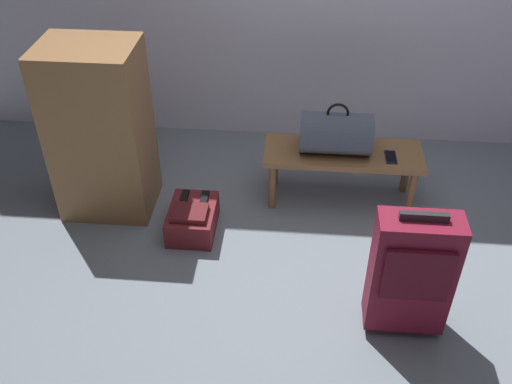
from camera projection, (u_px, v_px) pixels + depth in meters
The scene contains 7 objects.
ground_plane at pixel (322, 278), 3.24m from camera, with size 6.60×6.60×0.00m, color slate.
bench at pixel (343, 159), 3.64m from camera, with size 1.00×0.36×0.37m.
duffel_bag_slate at pixel (336, 133), 3.53m from camera, with size 0.44×0.26×0.34m.
cell_phone at pixel (391, 157), 3.55m from camera, with size 0.07×0.14×0.01m.
suitcase_upright_burgundy at pixel (411, 273), 2.74m from camera, with size 0.39×0.20×0.75m.
backpack_maroon at pixel (193, 218), 3.52m from camera, with size 0.28×0.38×0.21m.
side_cabinet at pixel (100, 132), 3.46m from camera, with size 0.56×0.44×1.10m.
Camera 1 is at (-0.18, -2.31, 2.35)m, focal length 40.10 mm.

